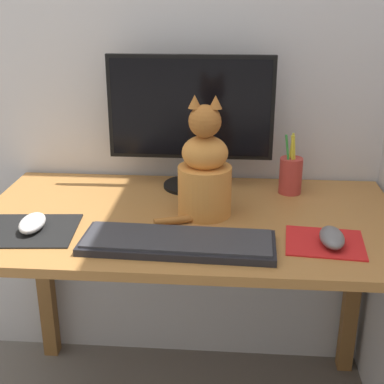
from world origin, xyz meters
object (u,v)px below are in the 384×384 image
keyboard (178,242)px  pen_cup (291,175)px  computer_mouse_right (332,237)px  cat (204,172)px  monitor (191,116)px  computer_mouse_left (32,223)px

keyboard → pen_cup: pen_cup is taller
computer_mouse_right → keyboard: bearing=-175.0°
computer_mouse_right → cat: bearing=152.1°
monitor → cat: monitor is taller
monitor → computer_mouse_left: size_ratio=4.53×
monitor → keyboard: size_ratio=1.05×
monitor → pen_cup: bearing=-5.0°
keyboard → pen_cup: 0.49m
cat → pen_cup: bearing=37.5°
computer_mouse_left → pen_cup: (0.68, 0.33, 0.03)m
keyboard → computer_mouse_right: 0.37m
pen_cup → keyboard: bearing=-128.0°
keyboard → pen_cup: (0.30, 0.39, 0.05)m
monitor → cat: 0.24m
keyboard → pen_cup: bearing=54.0°
keyboard → computer_mouse_right: (0.37, 0.03, 0.01)m
computer_mouse_left → keyboard: bearing=-8.5°
monitor → keyboard: 0.47m
computer_mouse_left → cat: 0.47m
computer_mouse_left → computer_mouse_right: computer_mouse_left is taller
computer_mouse_left → pen_cup: size_ratio=0.60×
pen_cup → computer_mouse_right: bearing=-79.1°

